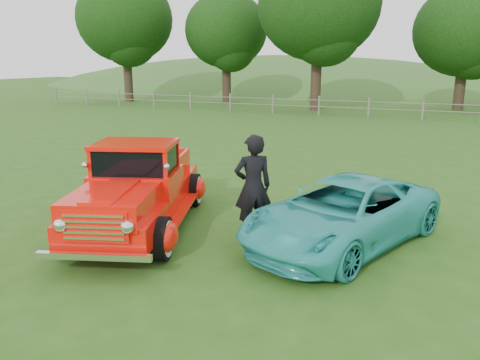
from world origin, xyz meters
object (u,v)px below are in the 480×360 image
at_px(tree_mid_west, 226,31).
at_px(tree_near_east, 466,30).
at_px(tree_far_west, 125,19).
at_px(tree_near_west, 319,5).
at_px(man, 253,187).
at_px(teal_sedan, 343,213).
at_px(red_pickup, 139,190).

relative_size(tree_mid_west, tree_near_east, 1.02).
xyz_separation_m(tree_far_west, tree_near_west, (16.00, -1.00, 0.31)).
distance_m(tree_near_east, man, 28.34).
relative_size(tree_near_west, teal_sedan, 2.39).
bearing_deg(teal_sedan, man, -148.02).
bearing_deg(tree_near_east, tree_near_west, -156.04).
xyz_separation_m(tree_near_west, man, (4.75, -23.69, -5.80)).
relative_size(tree_far_west, tree_mid_west, 1.17).
xyz_separation_m(tree_mid_west, tree_near_east, (17.00, 1.00, -0.30)).
bearing_deg(tree_near_east, red_pickup, -103.09).
bearing_deg(tree_far_west, tree_near_east, 6.84).
xyz_separation_m(teal_sedan, man, (-1.66, -0.29, 0.39)).
bearing_deg(tree_mid_west, tree_far_west, -165.96).
distance_m(tree_near_east, red_pickup, 29.21).
xyz_separation_m(tree_near_east, red_pickup, (-6.54, -28.12, -4.45)).
bearing_deg(teal_sedan, red_pickup, -147.62).
height_order(tree_mid_west, red_pickup, tree_mid_west).
distance_m(tree_far_west, tree_near_west, 16.03).
bearing_deg(tree_near_west, tree_mid_west, 159.44).
relative_size(tree_near_west, red_pickup, 1.97).
height_order(red_pickup, man, man).
bearing_deg(teal_sedan, tree_near_west, 127.38).
xyz_separation_m(red_pickup, man, (2.29, 0.43, 0.20)).
bearing_deg(tree_near_east, man, -98.72).
height_order(tree_far_west, tree_near_west, tree_near_west).
bearing_deg(tree_far_west, man, -49.95).
height_order(tree_mid_west, tree_near_east, tree_mid_west).
distance_m(teal_sedan, man, 1.73).
bearing_deg(red_pickup, man, -7.74).
height_order(red_pickup, teal_sedan, red_pickup).
relative_size(tree_near_west, tree_near_east, 1.25).
height_order(tree_near_west, tree_near_east, tree_near_west).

